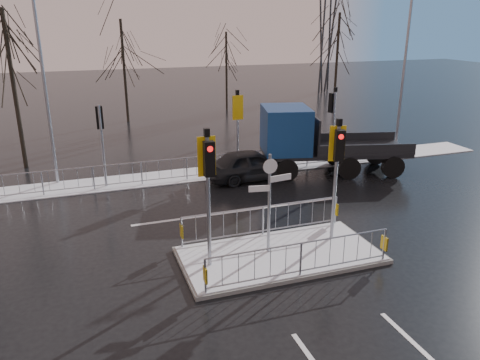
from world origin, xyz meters
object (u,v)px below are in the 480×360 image
object	(u,v)px
flatbed_truck	(306,138)
car_far_lane	(251,165)
street_lamp_right	(405,71)
traffic_island	(279,245)
street_lamp_left	(46,80)

from	to	relation	value
flatbed_truck	car_far_lane	bearing A→B (deg)	-178.19
flatbed_truck	street_lamp_right	size ratio (longest dim) A/B	0.89
traffic_island	flatbed_truck	distance (m)	8.57
car_far_lane	street_lamp_right	world-z (taller)	street_lamp_right
street_lamp_right	traffic_island	bearing A→B (deg)	-141.27
traffic_island	street_lamp_right	size ratio (longest dim) A/B	0.75
flatbed_truck	street_lamp_left	bearing A→B (deg)	168.14
traffic_island	car_far_lane	distance (m)	7.34
car_far_lane	street_lamp_left	xyz separation A→B (m)	(-8.19, 2.37, 3.80)
street_lamp_right	street_lamp_left	world-z (taller)	street_lamp_left
car_far_lane	traffic_island	bearing A→B (deg)	163.86
traffic_island	street_lamp_right	world-z (taller)	street_lamp_right
traffic_island	flatbed_truck	size ratio (longest dim) A/B	0.84
traffic_island	street_lamp_left	bearing A→B (deg)	124.07
street_lamp_right	car_far_lane	bearing A→B (deg)	-171.15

